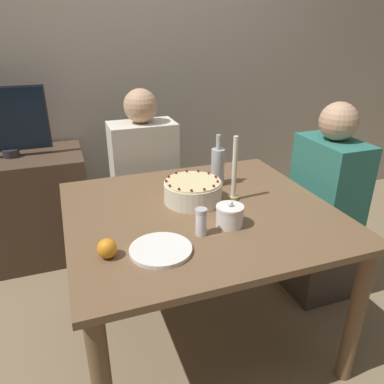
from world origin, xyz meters
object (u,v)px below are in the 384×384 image
Objects in this scene: bottle at (218,166)px; person_man_blue_shirt at (145,194)px; candle at (234,174)px; tv_monitor at (5,121)px; person_woman_floral at (323,217)px; cake at (192,191)px; sugar_shaker at (201,222)px; sugar_bowl at (230,216)px.

bottle is 0.23× the size of person_man_blue_shirt.
candle is 0.27× the size of person_man_blue_shirt.
tv_monitor reaches higher than bottle.
person_man_blue_shirt is 1.02× the size of person_woman_floral.
candle is 1.18× the size of bottle.
candle is at bearing 112.15° from person_man_blue_shirt.
tv_monitor is at bearing -24.32° from person_man_blue_shirt.
sugar_shaker is at bearing -103.04° from cake.
person_man_blue_shirt is at bearing 97.84° from cake.
candle is at bearing 61.02° from sugar_bowl.
candle is 0.62× the size of tv_monitor.
sugar_bowl is 0.10× the size of person_woman_floral.
bottle is 0.23× the size of person_woman_floral.
tv_monitor is at bearing 121.42° from sugar_shaker.
person_woman_floral is 2.27× the size of tv_monitor.
person_woman_floral is 2.00m from tv_monitor.
tv_monitor is at bearing 59.31° from person_woman_floral.
bottle is at bearing -38.37° from tv_monitor.
sugar_shaker is at bearing -136.03° from candle.
candle is at bearing 43.97° from sugar_shaker.
tv_monitor reaches higher than candle.
cake is at bearing -142.21° from bottle.
cake is 0.86m from person_woman_floral.
sugar_shaker is 0.43× the size of bottle.
candle is 0.21m from bottle.
cake is 2.34× the size of sugar_bowl.
person_woman_floral is (0.61, -0.15, -0.34)m from bottle.
bottle is 1.37m from tv_monitor.
person_woman_floral is at bearing 5.18° from candle.
person_man_blue_shirt is at bearing 54.37° from person_woman_floral.
sugar_shaker is at bearing -58.58° from tv_monitor.
person_woman_floral reaches higher than sugar_shaker.
candle reaches higher than bottle.
cake is 0.23× the size of person_man_blue_shirt.
person_man_blue_shirt is (-0.09, 0.65, -0.28)m from cake.
person_man_blue_shirt is at bearing 91.08° from sugar_shaker.
candle reaches higher than sugar_shaker.
sugar_shaker is 0.22× the size of tv_monitor.
cake is 0.71m from person_man_blue_shirt.
person_woman_floral is at bearing -30.69° from tv_monitor.
sugar_bowl is at bearing -75.88° from cake.
sugar_shaker is at bearing 109.56° from person_woman_floral.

